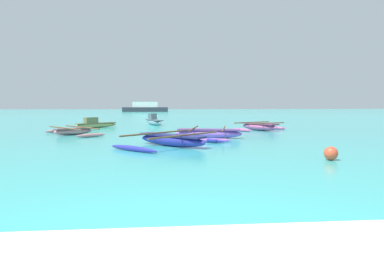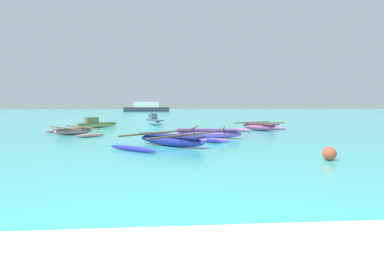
# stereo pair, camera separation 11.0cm
# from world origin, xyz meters

# --- Properties ---
(moored_boat_0) EXTENTS (2.88, 2.71, 0.78)m
(moored_boat_0) POSITION_xyz_m (-5.07, 22.32, 0.27)
(moored_boat_0) COLOR tan
(moored_boat_0) RESTS_ON ground_plane
(moored_boat_1) EXTENTS (4.84, 4.84, 0.54)m
(moored_boat_1) POSITION_xyz_m (0.18, 10.70, 0.25)
(moored_boat_1) COLOR #292C96
(moored_boat_1) RESTS_ON ground_plane
(moored_boat_2) EXTENTS (3.87, 3.26, 0.54)m
(moored_boat_2) POSITION_xyz_m (6.28, 18.78, 0.26)
(moored_boat_2) COLOR #BD5892
(moored_boat_2) RESTS_ON ground_plane
(moored_boat_3) EXTENTS (3.45, 4.20, 0.54)m
(moored_boat_3) POSITION_xyz_m (2.16, 13.71, 0.25)
(moored_boat_3) COLOR #A35DD4
(moored_boat_3) RESTS_ON ground_plane
(moored_boat_4) EXTENTS (1.66, 3.14, 0.96)m
(moored_boat_4) POSITION_xyz_m (-0.85, 25.37, 0.34)
(moored_boat_4) COLOR #7D9CAD
(moored_boat_4) RESTS_ON ground_plane
(moored_boat_5) EXTENTS (3.97, 4.33, 0.44)m
(moored_boat_5) POSITION_xyz_m (-5.21, 16.47, 0.21)
(moored_boat_5) COLOR #BE7880
(moored_boat_5) RESTS_ON ground_plane
(mooring_buoy_1) EXTENTS (0.43, 0.43, 0.43)m
(mooring_buoy_1) POSITION_xyz_m (4.99, 6.65, 0.21)
(mooring_buoy_1) COLOR #E54C2D
(mooring_buoy_1) RESTS_ON ground_plane
(distant_ferry) EXTENTS (10.47, 2.30, 2.30)m
(distant_ferry) POSITION_xyz_m (-3.84, 76.93, 0.94)
(distant_ferry) COLOR #2D333D
(distant_ferry) RESTS_ON ground_plane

